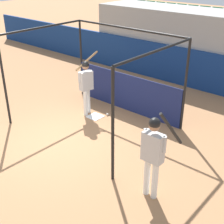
# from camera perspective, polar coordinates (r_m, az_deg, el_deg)

# --- Properties ---
(ground_plane) EXTENTS (60.00, 60.00, 0.00)m
(ground_plane) POSITION_cam_1_polar(r_m,az_deg,el_deg) (8.78, -9.81, -5.18)
(ground_plane) COLOR #A8754C
(outfield_wall) EXTENTS (24.00, 0.12, 1.49)m
(outfield_wall) POSITION_cam_1_polar(r_m,az_deg,el_deg) (12.77, 11.18, 8.46)
(outfield_wall) COLOR navy
(outfield_wall) RESTS_ON ground
(bleacher_section) EXTENTS (8.15, 2.40, 2.77)m
(bleacher_section) POSITION_cam_1_polar(r_m,az_deg,el_deg) (13.68, 14.16, 12.12)
(bleacher_section) COLOR #9E9E99
(bleacher_section) RESTS_ON ground
(batting_cage) EXTENTS (4.20, 3.15, 2.70)m
(batting_cage) POSITION_cam_1_polar(r_m,az_deg,el_deg) (9.65, 0.85, 5.54)
(batting_cage) COLOR black
(batting_cage) RESTS_ON ground
(home_plate) EXTENTS (0.44, 0.44, 0.02)m
(home_plate) POSITION_cam_1_polar(r_m,az_deg,el_deg) (9.94, -3.10, -0.83)
(home_plate) COLOR white
(home_plate) RESTS_ON ground
(player_batter) EXTENTS (0.58, 0.92, 1.93)m
(player_batter) POSITION_cam_1_polar(r_m,az_deg,el_deg) (9.76, -4.74, 5.33)
(player_batter) COLOR white
(player_batter) RESTS_ON ground
(player_waiting) EXTENTS (0.77, 0.52, 2.12)m
(player_waiting) POSITION_cam_1_polar(r_m,az_deg,el_deg) (6.22, 7.55, -6.99)
(player_waiting) COLOR white
(player_waiting) RESTS_ON ground
(baseball) EXTENTS (0.07, 0.07, 0.07)m
(baseball) POSITION_cam_1_polar(r_m,az_deg,el_deg) (10.00, -0.86, -0.43)
(baseball) COLOR white
(baseball) RESTS_ON ground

